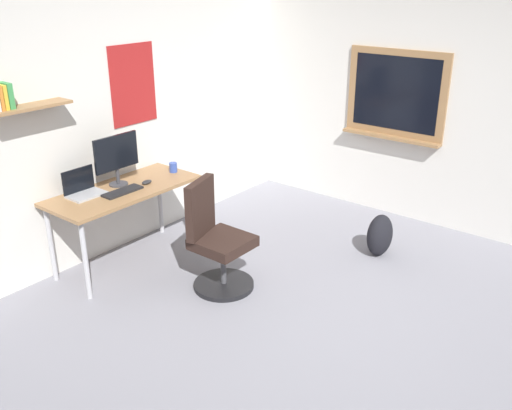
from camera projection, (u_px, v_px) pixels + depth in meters
name	position (u px, v px, depth m)	size (l,w,h in m)	color
ground_plane	(329.00, 332.00, 4.24)	(5.20, 5.20, 0.00)	gray
wall_back	(107.00, 116.00, 5.14)	(5.00, 0.30, 2.60)	silver
wall_right	(464.00, 106.00, 5.53)	(0.22, 5.00, 2.60)	silver
desk	(124.00, 197.00, 5.04)	(1.38, 0.61, 0.73)	#997047
office_chair	(216.00, 243.00, 4.73)	(0.52, 0.54, 0.95)	black
laptop	(83.00, 189.00, 4.84)	(0.31, 0.21, 0.23)	#ADAFB5
monitor_primary	(116.00, 157.00, 4.99)	(0.46, 0.17, 0.46)	#38383D
keyboard	(123.00, 191.00, 4.91)	(0.37, 0.13, 0.02)	black
computer_mouse	(147.00, 182.00, 5.11)	(0.10, 0.06, 0.03)	#262628
coffee_mug	(173.00, 167.00, 5.40)	(0.08, 0.08, 0.09)	#334CA5
backpack	(380.00, 235.00, 5.33)	(0.32, 0.22, 0.41)	black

